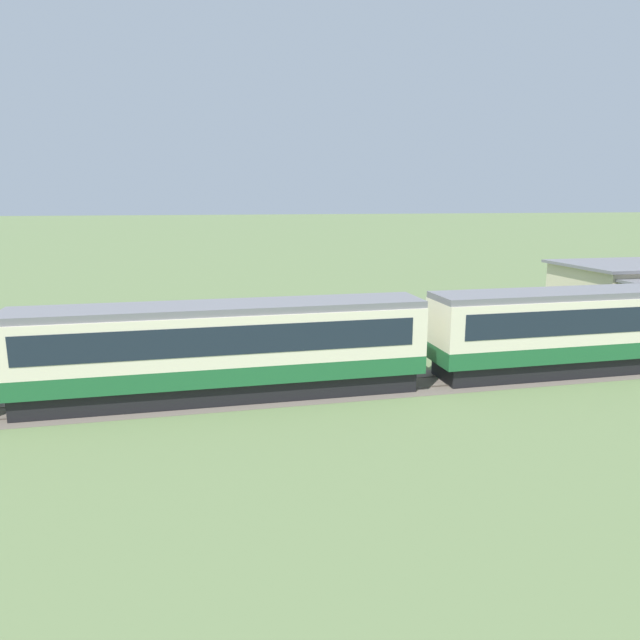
% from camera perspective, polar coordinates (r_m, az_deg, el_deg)
% --- Properties ---
extents(passenger_train, '(91.82, 2.87, 4.13)m').
position_cam_1_polar(passenger_train, '(24.75, -9.01, -2.57)').
color(passenger_train, '#1E6033').
rests_on(passenger_train, ground_plane).
extents(railway_track, '(151.27, 3.60, 0.04)m').
position_cam_1_polar(railway_track, '(27.50, 10.70, -6.11)').
color(railway_track, '#665B51').
rests_on(railway_track, ground_plane).
extents(station_building, '(8.90, 8.53, 4.21)m').
position_cam_1_polar(station_building, '(44.25, 28.48, 2.33)').
color(station_building, beige).
rests_on(station_building, ground_plane).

